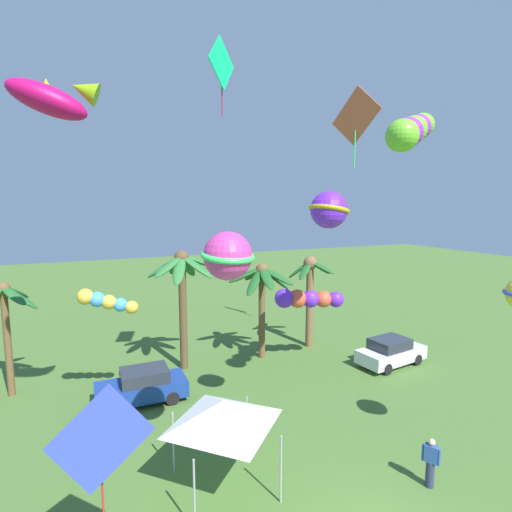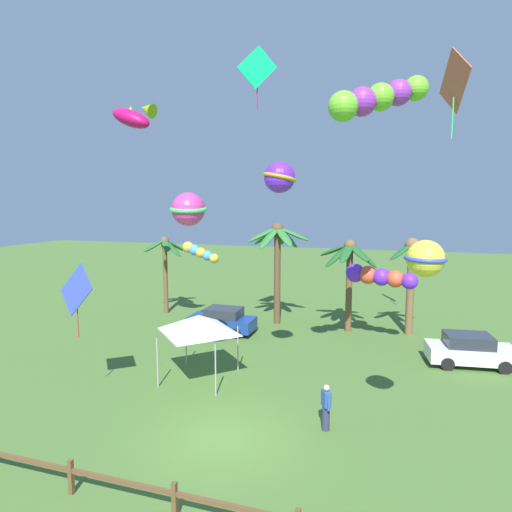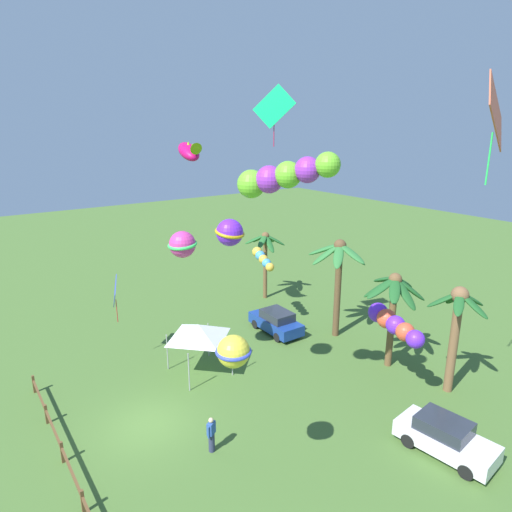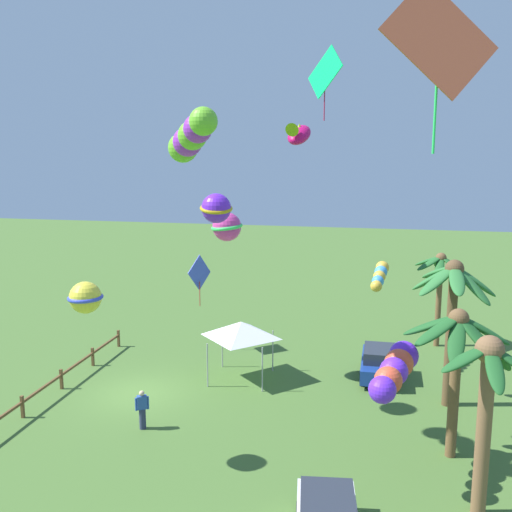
% 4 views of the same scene
% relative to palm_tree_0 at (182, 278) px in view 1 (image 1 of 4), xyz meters
% --- Properties ---
extents(palm_tree_0, '(3.87, 3.62, 6.41)m').
position_rel_palm_tree_0_xyz_m(palm_tree_0, '(0.00, 0.00, 0.00)').
color(palm_tree_0, brown).
rests_on(palm_tree_0, ground).
extents(palm_tree_1, '(2.97, 2.93, 5.33)m').
position_rel_palm_tree_0_xyz_m(palm_tree_1, '(-8.03, 0.24, -0.82)').
color(palm_tree_1, brown).
rests_on(palm_tree_1, ground).
extents(palm_tree_2, '(3.61, 3.79, 5.50)m').
position_rel_palm_tree_0_xyz_m(palm_tree_2, '(4.48, -0.33, -0.68)').
color(palm_tree_2, brown).
rests_on(palm_tree_2, ground).
extents(palm_tree_3, '(2.86, 3.05, 5.65)m').
position_rel_palm_tree_0_xyz_m(palm_tree_3, '(7.92, 0.16, -0.91)').
color(palm_tree_3, brown).
rests_on(palm_tree_3, ground).
extents(parked_car_0, '(3.91, 1.76, 1.51)m').
position_rel_palm_tree_0_xyz_m(parked_car_0, '(-2.59, -2.86, -4.19)').
color(parked_car_0, navy).
rests_on(parked_car_0, ground).
extents(parked_car_1, '(4.08, 2.18, 1.51)m').
position_rel_palm_tree_0_xyz_m(parked_car_1, '(10.47, -4.17, -4.19)').
color(parked_car_1, silver).
rests_on(parked_car_1, ground).
extents(spectator_0, '(0.39, 0.48, 1.59)m').
position_rel_palm_tree_0_xyz_m(spectator_0, '(4.84, -11.98, -4.12)').
color(spectator_0, '#2D3351').
rests_on(spectator_0, ground).
extents(festival_tent, '(2.86, 2.86, 2.85)m').
position_rel_palm_tree_0_xyz_m(festival_tent, '(-1.02, -9.37, -2.47)').
color(festival_tent, '#9E9EA3').
rests_on(festival_tent, ground).
extents(kite_ball_0, '(1.91, 1.92, 1.35)m').
position_rel_palm_tree_0_xyz_m(kite_ball_0, '(-1.09, -10.05, 2.43)').
color(kite_ball_0, '#D63894').
extents(kite_ball_1, '(1.70, 1.70, 1.20)m').
position_rel_palm_tree_0_xyz_m(kite_ball_1, '(2.54, -9.51, 3.65)').
color(kite_ball_1, '#6C24DE').
extents(kite_fish_2, '(2.66, 1.39, 1.50)m').
position_rel_palm_tree_0_xyz_m(kite_fish_2, '(-5.24, -7.33, 6.77)').
color(kite_fish_2, '#C80C5C').
extents(kite_tube_3, '(3.72, 1.66, 1.12)m').
position_rel_palm_tree_0_xyz_m(kite_tube_3, '(6.15, -2.40, -1.18)').
color(kite_tube_3, '#6627EC').
extents(kite_tube_4, '(3.41, 2.50, 1.77)m').
position_rel_palm_tree_0_xyz_m(kite_tube_4, '(6.01, -9.35, 6.38)').
color(kite_tube_4, '#6BC52B').
extents(kite_tube_5, '(2.38, 0.88, 1.19)m').
position_rel_palm_tree_0_xyz_m(kite_tube_5, '(-3.93, -3.01, -0.16)').
color(kite_tube_5, gold).
extents(kite_diamond_7, '(1.99, 0.67, 2.88)m').
position_rel_palm_tree_0_xyz_m(kite_diamond_7, '(-4.60, -12.54, -0.62)').
color(kite_diamond_7, blue).
extents(kite_diamond_8, '(1.53, 1.56, 2.98)m').
position_rel_palm_tree_0_xyz_m(kite_diamond_8, '(0.39, -5.49, 9.01)').
color(kite_diamond_8, '#0EEB71').
extents(kite_diamond_9, '(1.09, 2.95, 4.29)m').
position_rel_palm_tree_0_xyz_m(kite_diamond_9, '(9.43, -1.82, 8.58)').
color(kite_diamond_9, '#DE5F3D').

